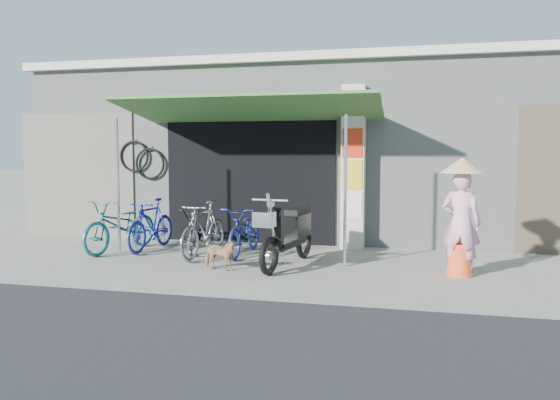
% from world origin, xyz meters
% --- Properties ---
extents(ground, '(80.00, 80.00, 0.00)m').
position_xyz_m(ground, '(0.00, 0.00, 0.00)').
color(ground, gray).
rests_on(ground, ground).
extents(bicycle_shop, '(12.30, 5.30, 3.66)m').
position_xyz_m(bicycle_shop, '(-0.00, 5.09, 1.83)').
color(bicycle_shop, '#939891').
rests_on(bicycle_shop, ground).
extents(shop_pillar, '(0.42, 0.44, 3.00)m').
position_xyz_m(shop_pillar, '(0.85, 2.45, 1.50)').
color(shop_pillar, beige).
rests_on(shop_pillar, ground).
extents(awning, '(4.60, 1.88, 2.72)m').
position_xyz_m(awning, '(-0.90, 1.63, 2.51)').
color(awning, '#32622C').
rests_on(awning, ground).
extents(neighbour_left, '(2.60, 0.06, 2.60)m').
position_xyz_m(neighbour_left, '(-5.00, 2.59, 1.30)').
color(neighbour_left, '#6B665B').
rests_on(neighbour_left, ground).
extents(bike_teal, '(1.01, 1.90, 0.95)m').
position_xyz_m(bike_teal, '(-3.16, 1.11, 0.47)').
color(bike_teal, '#196D71').
rests_on(bike_teal, ground).
extents(bike_blue, '(0.54, 1.59, 0.94)m').
position_xyz_m(bike_blue, '(-2.69, 1.33, 0.47)').
color(bike_blue, '#212797').
rests_on(bike_blue, ground).
extents(bike_black, '(1.04, 1.62, 0.80)m').
position_xyz_m(bike_black, '(-1.92, 1.41, 0.40)').
color(bike_black, black).
rests_on(bike_black, ground).
extents(bike_silver, '(0.61, 1.63, 0.95)m').
position_xyz_m(bike_silver, '(-1.52, 0.94, 0.48)').
color(bike_silver, '#9C9CA0').
rests_on(bike_silver, ground).
extents(bike_navy, '(0.57, 1.62, 0.85)m').
position_xyz_m(bike_navy, '(-0.89, 1.28, 0.43)').
color(bike_navy, navy).
rests_on(bike_navy, ground).
extents(street_dog, '(0.61, 0.36, 0.49)m').
position_xyz_m(street_dog, '(-0.90, 0.01, 0.24)').
color(street_dog, tan).
rests_on(street_dog, ground).
extents(moped, '(0.65, 1.95, 1.11)m').
position_xyz_m(moped, '(0.04, 0.60, 0.51)').
color(moped, black).
rests_on(moped, ground).
extents(nun, '(0.64, 0.64, 1.71)m').
position_xyz_m(nun, '(2.60, 0.49, 0.85)').
color(nun, pink).
rests_on(nun, ground).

